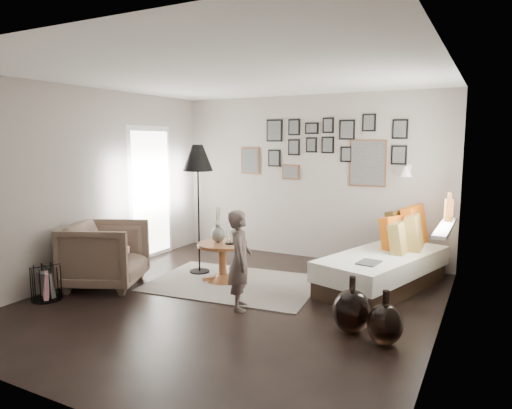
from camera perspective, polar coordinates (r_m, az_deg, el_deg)
The scene contains 23 objects.
ground at distance 5.52m, azimuth -2.95°, elevation -12.01°, with size 4.80×4.80×0.00m, color black.
wall_back at distance 7.37m, azimuth 6.57°, elevation 3.37°, with size 4.50×4.50×0.00m, color gray.
wall_front at distance 3.41m, azimuth -24.21°, elevation -2.57°, with size 4.50×4.50×0.00m, color gray.
wall_left at distance 6.65m, azimuth -19.95°, elevation 2.46°, with size 4.80×4.80×0.00m, color gray.
wall_right at distance 4.51m, azimuth 22.34°, elevation -0.06°, with size 4.80×4.80×0.00m, color gray.
ceiling at distance 5.24m, azimuth -3.16°, elevation 15.83°, with size 4.80×4.80×0.00m, color white.
door_left at distance 7.52m, azimuth -13.03°, elevation 1.39°, with size 0.00×2.14×2.14m.
window_right at distance 5.89m, azimuth 22.71°, elevation -1.95°, with size 0.15×1.32×1.30m.
gallery_wall at distance 7.24m, azimuth 8.71°, elevation 6.76°, with size 2.74×0.03×1.08m.
wall_sconce at distance 6.69m, azimuth 18.24°, elevation 3.96°, with size 0.18×0.36×0.16m.
rug at distance 6.15m, azimuth -2.78°, elevation -9.82°, with size 2.16×1.51×0.01m, color beige.
pedestal_table at distance 6.21m, azimuth -4.20°, elevation -7.38°, with size 0.67×0.67×0.53m.
vase at distance 6.17m, azimuth -4.77°, elevation -3.38°, with size 0.19×0.19×0.48m.
candles at distance 6.06m, azimuth -3.35°, elevation -3.83°, with size 0.11×0.11×0.25m.
daybed at distance 6.19m, azimuth 15.81°, elevation -7.03°, with size 1.42×2.18×1.00m.
magazine_on_daybed at distance 5.55m, azimuth 13.93°, elevation -7.06°, with size 0.22×0.31×0.02m, color black.
armchair at distance 6.25m, azimuth -18.30°, elevation -5.96°, with size 0.90×0.93×0.84m, color brown.
armchair_cushion at distance 6.25m, azimuth -17.80°, elevation -5.39°, with size 0.38×0.38×0.10m, color white.
floor_lamp at distance 6.43m, azimuth -7.30°, elevation 5.19°, with size 0.43×0.43×1.83m.
magazine_basket at distance 6.05m, azimuth -24.77°, elevation -8.93°, with size 0.43×0.43×0.41m.
demijohn_large at distance 4.71m, azimuth 11.86°, elevation -12.88°, with size 0.38×0.38×0.57m.
demijohn_small at distance 4.53m, azimuth 15.81°, elevation -14.19°, with size 0.33×0.33×0.52m.
child at distance 5.13m, azimuth -2.03°, elevation -6.95°, with size 0.41×0.27×1.13m, color brown.
Camera 1 is at (2.66, -4.45, 1.88)m, focal length 32.00 mm.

